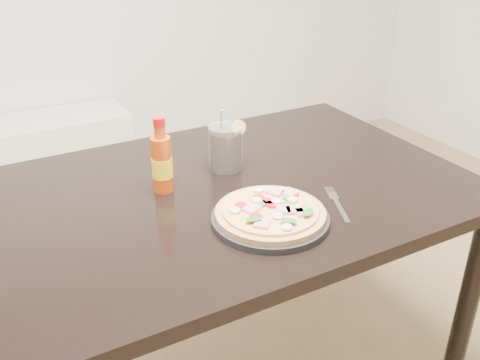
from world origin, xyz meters
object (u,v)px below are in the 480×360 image
fork (337,203)px  cola_cup (226,148)px  hot_sauce_bottle (162,163)px  plate (270,219)px  dining_table (220,214)px  pizza (271,212)px

fork → cola_cup: bearing=136.9°
hot_sauce_bottle → fork: size_ratio=1.17×
plate → hot_sauce_bottle: (-0.17, 0.28, 0.08)m
cola_cup → dining_table: bearing=-125.7°
fork → dining_table: bearing=157.9°
pizza → hot_sauce_bottle: bearing=121.4°
hot_sauce_bottle → fork: 0.48m
dining_table → fork: size_ratio=7.76×
pizza → cola_cup: cola_cup is taller
plate → pizza: pizza is taller
plate → hot_sauce_bottle: size_ratio=1.38×
dining_table → cola_cup: size_ratio=7.33×
pizza → plate: bearing=175.9°
hot_sauce_bottle → plate: bearing=-58.8°
fork → plate: bearing=-160.7°
dining_table → fork: fork is taller
plate → pizza: size_ratio=1.07×
fork → hot_sauce_bottle: bearing=164.1°
plate → fork: size_ratio=1.62×
dining_table → fork: 0.34m
pizza → fork: size_ratio=1.51×
plate → cola_cup: size_ratio=1.53×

